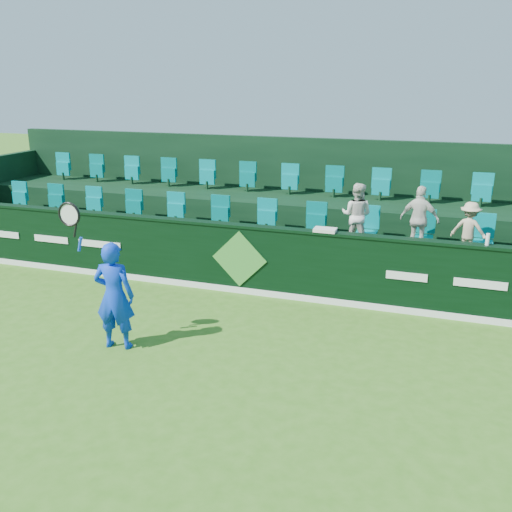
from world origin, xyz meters
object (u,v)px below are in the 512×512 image
at_px(spectator_middle, 420,219).
at_px(spectator_right, 469,230).
at_px(tennis_player, 114,295).
at_px(towel, 325,230).
at_px(drinks_bottle, 488,239).
at_px(spectator_left, 357,215).

xyz_separation_m(spectator_middle, spectator_right, (0.89, 0.00, -0.12)).
xyz_separation_m(tennis_player, towel, (2.60, 2.88, 0.52)).
xyz_separation_m(tennis_player, spectator_right, (5.07, 4.00, 0.46)).
height_order(spectator_middle, towel, spectator_middle).
xyz_separation_m(spectator_middle, drinks_bottle, (1.15, -1.12, 0.01)).
relative_size(tennis_player, spectator_middle, 1.81).
relative_size(towel, drinks_bottle, 2.01).
xyz_separation_m(spectator_left, spectator_right, (2.09, 0.00, -0.12)).
relative_size(spectator_left, spectator_right, 1.22).
relative_size(tennis_player, towel, 5.81).
bearing_deg(towel, spectator_middle, 35.49).
distance_m(spectator_right, drinks_bottle, 1.16).
bearing_deg(drinks_bottle, spectator_left, 154.46).
bearing_deg(drinks_bottle, spectator_right, 102.96).
distance_m(tennis_player, spectator_left, 5.02).
bearing_deg(drinks_bottle, spectator_middle, 135.79).
distance_m(spectator_left, spectator_middle, 1.19).
bearing_deg(tennis_player, spectator_right, 38.30).
bearing_deg(spectator_left, drinks_bottle, 160.80).
bearing_deg(towel, spectator_right, 24.44).
bearing_deg(towel, drinks_bottle, 0.00).
bearing_deg(spectator_right, spectator_left, 15.61).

